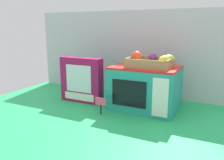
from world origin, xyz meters
name	(u,v)px	position (x,y,z in m)	size (l,w,h in m)	color
ground_plane	(113,106)	(0.00, 0.00, 0.00)	(1.70, 1.70, 0.00)	#219E54
display_back_panel	(133,53)	(0.00, 0.33, 0.31)	(1.61, 0.03, 0.61)	#B7BABF
toy_microwave	(145,88)	(0.19, 0.05, 0.13)	(0.39, 0.30, 0.27)	teal
food_groups_crate	(151,62)	(0.23, 0.04, 0.29)	(0.27, 0.19, 0.09)	#A37F51
cookie_set_box	(82,80)	(-0.24, 0.00, 0.15)	(0.30, 0.07, 0.30)	#99144C
price_sign	(100,103)	(0.00, -0.16, 0.07)	(0.07, 0.01, 0.10)	black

